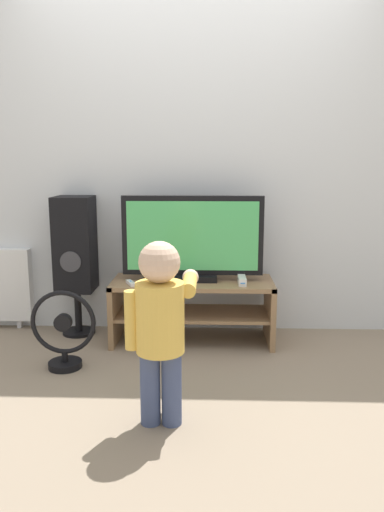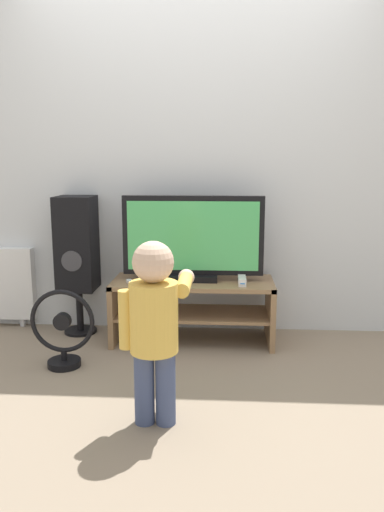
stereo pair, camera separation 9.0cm
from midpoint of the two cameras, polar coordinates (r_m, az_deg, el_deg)
The scene contains 10 objects.
ground_plane at distance 3.36m, azimuth 0.64°, elevation -10.90°, with size 16.00×16.00×0.00m, color gray.
wall_back at distance 3.64m, azimuth 1.11°, elevation 11.75°, with size 10.00×0.06×2.60m.
tv_stand at distance 3.47m, azimuth 0.84°, elevation -5.12°, with size 1.11×0.44×0.43m.
television at distance 3.40m, azimuth 0.87°, elevation 1.93°, with size 0.96×0.20×0.58m.
game_console at distance 3.35m, azimuth 6.50°, elevation -2.79°, with size 0.05×0.18×0.05m.
remote_primary at distance 3.35m, azimuth -6.24°, elevation -3.03°, with size 0.09×0.13×0.03m.
remote_secondary at distance 3.33m, azimuth -0.31°, elevation -3.06°, with size 0.10×0.13×0.03m.
child at distance 2.34m, azimuth -3.17°, elevation -7.10°, with size 0.34×0.50×0.89m.
speaker_tower at distance 3.64m, azimuth -12.32°, elevation 1.06°, with size 0.26×0.28×1.00m.
floor_fan at distance 3.15m, azimuth -13.75°, elevation -8.45°, with size 0.40×0.20×0.49m.
Camera 2 is at (0.20, -3.11, 1.25)m, focal length 35.00 mm.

